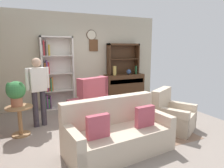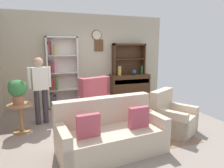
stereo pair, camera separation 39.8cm
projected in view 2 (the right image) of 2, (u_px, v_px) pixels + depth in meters
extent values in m
cube|color=gray|center=(111.00, 127.00, 4.51)|extent=(5.40, 4.60, 0.02)
cube|color=#BCB299|center=(89.00, 60.00, 6.24)|extent=(5.00, 0.06, 2.80)
cylinder|color=beige|center=(97.00, 35.00, 6.14)|extent=(0.28, 0.03, 0.28)
torus|color=#382314|center=(97.00, 35.00, 6.14)|extent=(0.31, 0.02, 0.31)
cube|color=brown|center=(99.00, 45.00, 6.22)|extent=(0.28, 0.03, 0.36)
cube|color=#846651|center=(124.00, 130.00, 4.29)|extent=(2.46, 2.02, 0.01)
cube|color=silver|center=(48.00, 73.00, 5.71)|extent=(0.04, 0.30, 2.10)
cube|color=silver|center=(77.00, 72.00, 5.99)|extent=(0.04, 0.30, 2.10)
cube|color=silver|center=(61.00, 37.00, 5.67)|extent=(0.90, 0.30, 0.04)
cube|color=silver|center=(64.00, 106.00, 6.03)|extent=(0.90, 0.30, 0.04)
cube|color=silver|center=(62.00, 72.00, 5.98)|extent=(0.90, 0.01, 2.10)
cube|color=silver|center=(64.00, 89.00, 5.94)|extent=(0.86, 0.30, 0.02)
cube|color=#337247|center=(51.00, 101.00, 5.85)|extent=(0.04, 0.13, 0.38)
cube|color=#723F7F|center=(52.00, 100.00, 5.86)|extent=(0.04, 0.16, 0.39)
cube|color=#337247|center=(54.00, 102.00, 5.89)|extent=(0.04, 0.15, 0.29)
cube|color=#723F7F|center=(56.00, 101.00, 5.90)|extent=(0.03, 0.17, 0.35)
cube|color=silver|center=(63.00, 73.00, 5.85)|extent=(0.86, 0.30, 0.02)
cube|color=#337247|center=(50.00, 84.00, 5.76)|extent=(0.03, 0.10, 0.36)
cube|color=gold|center=(51.00, 84.00, 5.77)|extent=(0.02, 0.10, 0.34)
cube|color=#B22D33|center=(52.00, 84.00, 5.78)|extent=(0.03, 0.22, 0.34)
cube|color=#723F7F|center=(53.00, 84.00, 5.79)|extent=(0.03, 0.14, 0.38)
cube|color=#CC7233|center=(54.00, 83.00, 5.80)|extent=(0.03, 0.13, 0.39)
cube|color=#337247|center=(56.00, 84.00, 5.82)|extent=(0.04, 0.23, 0.36)
cube|color=#CC7233|center=(57.00, 83.00, 5.83)|extent=(0.03, 0.11, 0.40)
cube|color=silver|center=(62.00, 56.00, 5.76)|extent=(0.86, 0.30, 0.02)
cube|color=#3F3833|center=(49.00, 68.00, 5.68)|extent=(0.03, 0.23, 0.30)
cube|color=#CC7233|center=(50.00, 68.00, 5.69)|extent=(0.04, 0.13, 0.29)
cube|color=#723F7F|center=(52.00, 66.00, 5.70)|extent=(0.03, 0.21, 0.37)
cube|color=#B22D33|center=(53.00, 67.00, 5.72)|extent=(0.04, 0.23, 0.32)
cube|color=gray|center=(48.00, 50.00, 5.59)|extent=(0.03, 0.11, 0.30)
cube|color=#B22D33|center=(49.00, 48.00, 5.59)|extent=(0.04, 0.13, 0.41)
cube|color=#3F3833|center=(51.00, 49.00, 5.61)|extent=(0.02, 0.13, 0.37)
cube|color=gray|center=(52.00, 48.00, 5.62)|extent=(0.04, 0.18, 0.41)
cube|color=gold|center=(54.00, 50.00, 5.64)|extent=(0.04, 0.16, 0.30)
cube|color=#422816|center=(129.00, 87.00, 6.56)|extent=(1.30, 0.45, 0.82)
cube|color=#422816|center=(114.00, 103.00, 6.29)|extent=(0.06, 0.06, 0.10)
cube|color=#422816|center=(148.00, 100.00, 6.67)|extent=(0.06, 0.06, 0.10)
cube|color=#422816|center=(111.00, 100.00, 6.61)|extent=(0.06, 0.06, 0.10)
cube|color=#422816|center=(143.00, 97.00, 7.00)|extent=(0.06, 0.06, 0.10)
cube|color=#352012|center=(132.00, 82.00, 6.32)|extent=(1.20, 0.01, 0.14)
cube|color=#422816|center=(114.00, 59.00, 6.31)|extent=(0.04, 0.26, 1.00)
cube|color=#422816|center=(143.00, 59.00, 6.65)|extent=(0.04, 0.26, 1.00)
cube|color=#422816|center=(129.00, 44.00, 6.39)|extent=(1.10, 0.26, 0.06)
cube|color=#422816|center=(129.00, 59.00, 6.48)|extent=(1.06, 0.26, 0.02)
cube|color=#422816|center=(127.00, 59.00, 6.59)|extent=(1.10, 0.01, 1.00)
cylinder|color=tan|center=(120.00, 71.00, 6.26)|extent=(0.11, 0.11, 0.29)
ellipsoid|color=#33476B|center=(134.00, 72.00, 6.45)|extent=(0.15, 0.15, 0.17)
cylinder|color=#194223|center=(142.00, 70.00, 6.51)|extent=(0.07, 0.07, 0.28)
cube|color=beige|center=(112.00, 141.00, 3.36)|extent=(1.88, 1.03, 0.42)
cube|color=beige|center=(104.00, 110.00, 3.57)|extent=(1.81, 0.38, 0.48)
cube|color=beige|center=(62.00, 146.00, 3.00)|extent=(0.23, 0.86, 0.60)
cube|color=beige|center=(152.00, 128.00, 3.69)|extent=(0.23, 0.86, 0.60)
cube|color=#B74C5B|center=(88.00, 126.00, 3.00)|extent=(0.37, 0.14, 0.36)
cube|color=#B74C5B|center=(139.00, 117.00, 3.37)|extent=(0.37, 0.14, 0.36)
cube|color=white|center=(104.00, 97.00, 3.53)|extent=(0.38, 0.22, 0.00)
cube|color=beige|center=(174.00, 123.00, 4.19)|extent=(1.05, 1.06, 0.40)
cube|color=beige|center=(161.00, 101.00, 4.30)|extent=(0.73, 0.54, 0.48)
cube|color=beige|center=(168.00, 124.00, 3.95)|extent=(0.52, 0.74, 0.55)
cube|color=beige|center=(179.00, 116.00, 4.41)|extent=(0.52, 0.74, 0.55)
cube|color=#B74C5B|center=(89.00, 107.00, 5.29)|extent=(1.00, 1.01, 0.42)
cube|color=#B74C5B|center=(95.00, 90.00, 4.96)|extent=(0.80, 0.44, 0.63)
cube|color=#B74C5B|center=(105.00, 84.00, 5.18)|extent=(0.18, 0.30, 0.44)
cube|color=#B74C5B|center=(82.00, 88.00, 4.77)|extent=(0.18, 0.30, 0.44)
cylinder|color=#997047|center=(20.00, 105.00, 4.13)|extent=(0.52, 0.52, 0.03)
cylinder|color=#997047|center=(21.00, 119.00, 4.19)|extent=(0.08, 0.08, 0.58)
cylinder|color=#997047|center=(22.00, 131.00, 4.23)|extent=(0.36, 0.36, 0.03)
cylinder|color=#AD6B4C|center=(18.00, 100.00, 4.16)|extent=(0.22, 0.22, 0.17)
sphere|color=#387F42|center=(18.00, 89.00, 4.11)|extent=(0.37, 0.37, 0.37)
ellipsoid|color=#387F42|center=(11.00, 87.00, 4.02)|extent=(0.11, 0.07, 0.26)
ellipsoid|color=#387F42|center=(22.00, 87.00, 4.06)|extent=(0.11, 0.07, 0.26)
cylinder|color=#38333D|center=(37.00, 107.00, 4.59)|extent=(0.15, 0.15, 0.82)
cylinder|color=#38333D|center=(45.00, 106.00, 4.69)|extent=(0.15, 0.15, 0.82)
cube|color=silver|center=(40.00, 79.00, 4.52)|extent=(0.38, 0.28, 0.52)
sphere|color=tan|center=(39.00, 62.00, 4.45)|extent=(0.24, 0.24, 0.20)
cylinder|color=silver|center=(29.00, 78.00, 4.40)|extent=(0.10, 0.10, 0.48)
cylinder|color=silver|center=(49.00, 77.00, 4.63)|extent=(0.10, 0.10, 0.48)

